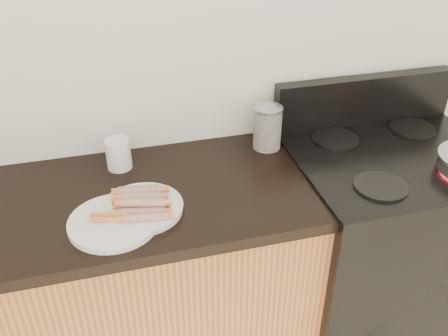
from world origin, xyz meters
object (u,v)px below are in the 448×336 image
object	(u,v)px
canister	(267,127)
stove	(377,249)
side_plate	(114,222)
main_plate	(142,209)
mug	(118,154)

from	to	relation	value
canister	stove	bearing A→B (deg)	-24.89
stove	side_plate	size ratio (longest dim) A/B	3.32
main_plate	canister	size ratio (longest dim) A/B	1.52
stove	side_plate	bearing A→B (deg)	-173.18
side_plate	mug	xyz separation A→B (m)	(0.05, 0.33, 0.05)
stove	main_plate	distance (m)	1.06
side_plate	mug	world-z (taller)	mug
side_plate	canister	world-z (taller)	canister
main_plate	side_plate	distance (m)	0.10
mug	stove	bearing A→B (deg)	-11.47
side_plate	canister	size ratio (longest dim) A/B	1.64
main_plate	mug	world-z (taller)	mug
side_plate	canister	bearing A→B (deg)	28.61
main_plate	mug	xyz separation A→B (m)	(-0.05, 0.28, 0.05)
canister	mug	world-z (taller)	canister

